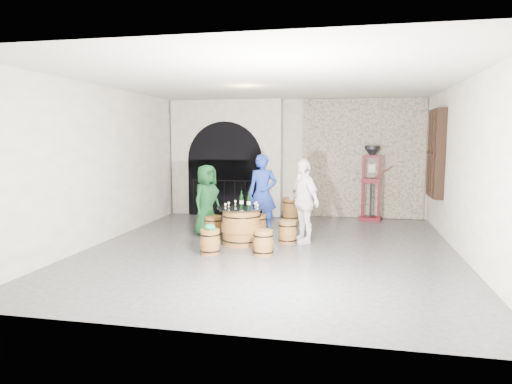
% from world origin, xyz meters
% --- Properties ---
extents(ground, '(8.00, 8.00, 0.00)m').
position_xyz_m(ground, '(0.00, 0.00, 0.00)').
color(ground, '#2F2F31').
rests_on(ground, ground).
extents(wall_back, '(8.00, 0.00, 8.00)m').
position_xyz_m(wall_back, '(0.00, 4.00, 1.60)').
color(wall_back, silver).
rests_on(wall_back, ground).
extents(wall_front, '(8.00, 0.00, 8.00)m').
position_xyz_m(wall_front, '(0.00, -4.00, 1.60)').
color(wall_front, silver).
rests_on(wall_front, ground).
extents(wall_left, '(0.00, 8.00, 8.00)m').
position_xyz_m(wall_left, '(-3.50, 0.00, 1.60)').
color(wall_left, silver).
rests_on(wall_left, ground).
extents(wall_right, '(0.00, 8.00, 8.00)m').
position_xyz_m(wall_right, '(3.50, 0.00, 1.60)').
color(wall_right, silver).
rests_on(wall_right, ground).
extents(ceiling, '(8.00, 8.00, 0.00)m').
position_xyz_m(ceiling, '(0.00, 0.00, 3.20)').
color(ceiling, beige).
rests_on(ceiling, wall_back).
extents(stone_facing_panel, '(3.20, 0.12, 3.18)m').
position_xyz_m(stone_facing_panel, '(1.80, 3.94, 1.60)').
color(stone_facing_panel, tan).
rests_on(stone_facing_panel, ground).
extents(arched_opening, '(3.10, 0.60, 3.19)m').
position_xyz_m(arched_opening, '(-1.90, 3.74, 1.58)').
color(arched_opening, silver).
rests_on(arched_opening, ground).
extents(shuttered_window, '(0.23, 1.10, 2.00)m').
position_xyz_m(shuttered_window, '(3.38, 2.40, 1.80)').
color(shuttered_window, black).
rests_on(shuttered_window, wall_right).
extents(barrel_table, '(0.98, 0.98, 0.76)m').
position_xyz_m(barrel_table, '(-0.65, 0.22, 0.37)').
color(barrel_table, brown).
rests_on(barrel_table, ground).
extents(barrel_stool_left, '(0.39, 0.39, 0.46)m').
position_xyz_m(barrel_stool_left, '(-1.42, 0.78, 0.23)').
color(barrel_stool_left, brown).
rests_on(barrel_stool_left, ground).
extents(barrel_stool_far, '(0.39, 0.39, 0.46)m').
position_xyz_m(barrel_stool_far, '(-0.49, 1.16, 0.23)').
color(barrel_stool_far, brown).
rests_on(barrel_stool_far, ground).
extents(barrel_stool_right, '(0.39, 0.39, 0.46)m').
position_xyz_m(barrel_stool_right, '(0.25, 0.53, 0.23)').
color(barrel_stool_right, brown).
rests_on(barrel_stool_right, ground).
extents(barrel_stool_near_right, '(0.39, 0.39, 0.46)m').
position_xyz_m(barrel_stool_near_right, '(-0.05, -0.53, 0.23)').
color(barrel_stool_near_right, brown).
rests_on(barrel_stool_near_right, ground).
extents(barrel_stool_near_left, '(0.39, 0.39, 0.46)m').
position_xyz_m(barrel_stool_near_left, '(-1.04, -0.65, 0.23)').
color(barrel_stool_near_left, brown).
rests_on(barrel_stool_near_left, ground).
extents(green_cap, '(0.25, 0.20, 0.11)m').
position_xyz_m(green_cap, '(-1.03, -0.65, 0.51)').
color(green_cap, '#0C844A').
rests_on(green_cap, barrel_stool_near_left).
extents(person_green, '(0.76, 0.90, 1.56)m').
position_xyz_m(person_green, '(-1.59, 0.91, 0.78)').
color(person_green, '#0F3818').
rests_on(person_green, ground).
extents(person_blue, '(0.70, 0.50, 1.79)m').
position_xyz_m(person_blue, '(-0.44, 1.43, 0.89)').
color(person_blue, navy).
rests_on(person_blue, ground).
extents(person_white, '(0.96, 1.05, 1.72)m').
position_xyz_m(person_white, '(0.56, 0.64, 0.86)').
color(person_white, white).
rests_on(person_white, ground).
extents(wine_bottle_left, '(0.08, 0.08, 0.32)m').
position_xyz_m(wine_bottle_left, '(-0.65, 0.26, 0.89)').
color(wine_bottle_left, black).
rests_on(wine_bottle_left, barrel_table).
extents(wine_bottle_center, '(0.08, 0.08, 0.32)m').
position_xyz_m(wine_bottle_center, '(-0.48, 0.19, 0.89)').
color(wine_bottle_center, black).
rests_on(wine_bottle_center, barrel_table).
extents(wine_bottle_right, '(0.08, 0.08, 0.32)m').
position_xyz_m(wine_bottle_right, '(-0.68, 0.36, 0.89)').
color(wine_bottle_right, black).
rests_on(wine_bottle_right, barrel_table).
extents(tasting_glass_a, '(0.05, 0.05, 0.10)m').
position_xyz_m(tasting_glass_a, '(-0.93, 0.06, 0.80)').
color(tasting_glass_a, '#B56723').
rests_on(tasting_glass_a, barrel_table).
extents(tasting_glass_b, '(0.05, 0.05, 0.10)m').
position_xyz_m(tasting_glass_b, '(-0.38, 0.29, 0.80)').
color(tasting_glass_b, '#B56723').
rests_on(tasting_glass_b, barrel_table).
extents(tasting_glass_c, '(0.05, 0.05, 0.10)m').
position_xyz_m(tasting_glass_c, '(-0.85, 0.53, 0.80)').
color(tasting_glass_c, '#B56723').
rests_on(tasting_glass_c, barrel_table).
extents(tasting_glass_d, '(0.05, 0.05, 0.10)m').
position_xyz_m(tasting_glass_d, '(-0.38, 0.43, 0.80)').
color(tasting_glass_d, '#B56723').
rests_on(tasting_glass_d, barrel_table).
extents(tasting_glass_e, '(0.05, 0.05, 0.10)m').
position_xyz_m(tasting_glass_e, '(-0.29, 0.08, 0.80)').
color(tasting_glass_e, '#B56723').
rests_on(tasting_glass_e, barrel_table).
extents(tasting_glass_f, '(0.05, 0.05, 0.10)m').
position_xyz_m(tasting_glass_f, '(-0.92, 0.26, 0.80)').
color(tasting_glass_f, '#B56723').
rests_on(tasting_glass_f, barrel_table).
extents(side_barrel, '(0.45, 0.45, 0.60)m').
position_xyz_m(side_barrel, '(-0.02, 3.11, 0.30)').
color(side_barrel, brown).
rests_on(side_barrel, ground).
extents(corking_press, '(0.82, 0.51, 1.95)m').
position_xyz_m(corking_press, '(2.03, 3.51, 1.14)').
color(corking_press, '#4F0D17').
rests_on(corking_press, ground).
extents(control_box, '(0.18, 0.10, 0.22)m').
position_xyz_m(control_box, '(2.05, 3.86, 1.35)').
color(control_box, silver).
rests_on(control_box, wall_back).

